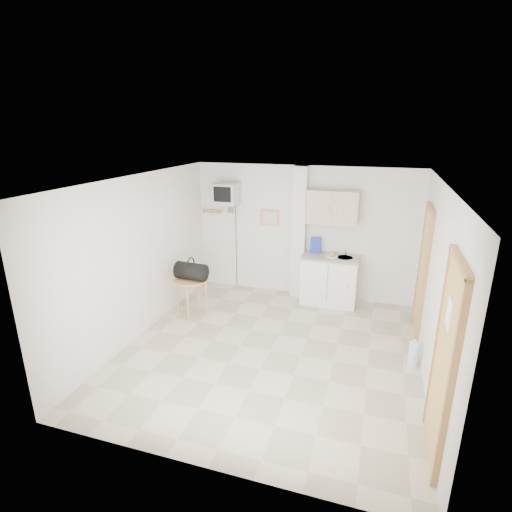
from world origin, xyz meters
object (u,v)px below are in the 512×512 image
(crt_television, at_px, (227,194))
(round_table, at_px, (191,284))
(duffel_bag, at_px, (191,271))
(water_bottle, at_px, (413,354))

(crt_television, height_order, round_table, crt_television)
(duffel_bag, bearing_deg, round_table, 141.98)
(crt_television, distance_m, water_bottle, 4.25)
(round_table, xyz_separation_m, water_bottle, (3.63, -0.55, -0.38))
(duffel_bag, height_order, water_bottle, duffel_bag)
(duffel_bag, distance_m, water_bottle, 3.70)
(water_bottle, bearing_deg, duffel_bag, 171.61)
(crt_television, height_order, duffel_bag, crt_television)
(crt_television, bearing_deg, duffel_bag, -98.02)
(round_table, bearing_deg, water_bottle, -8.66)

